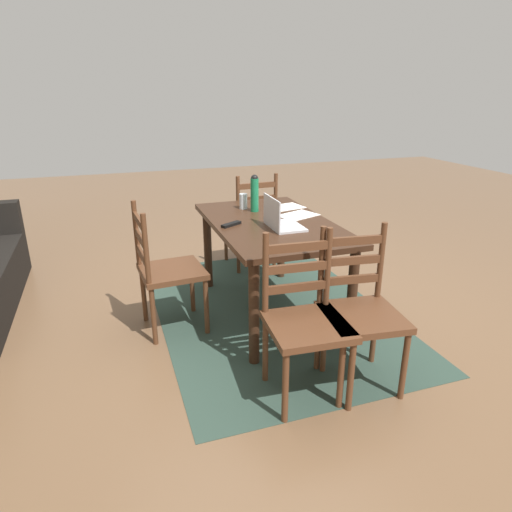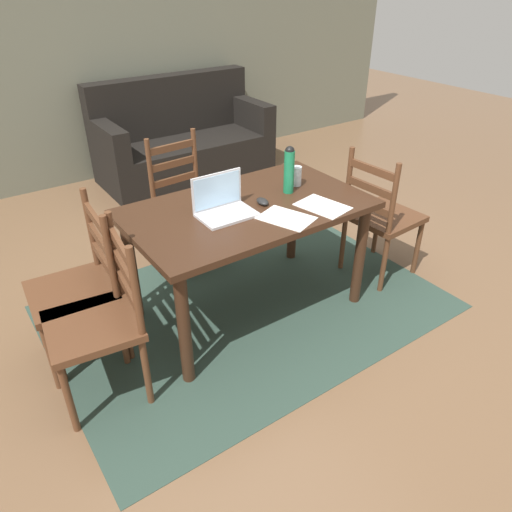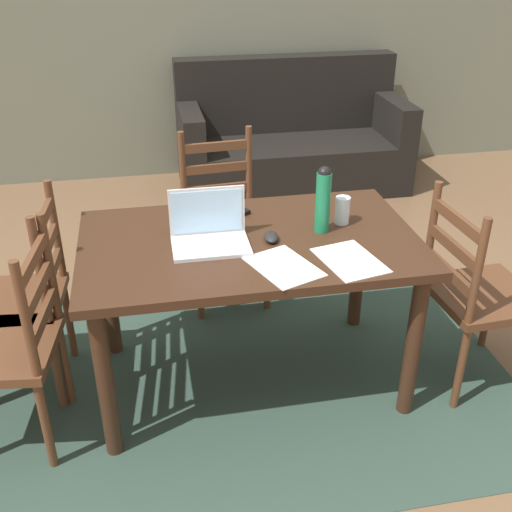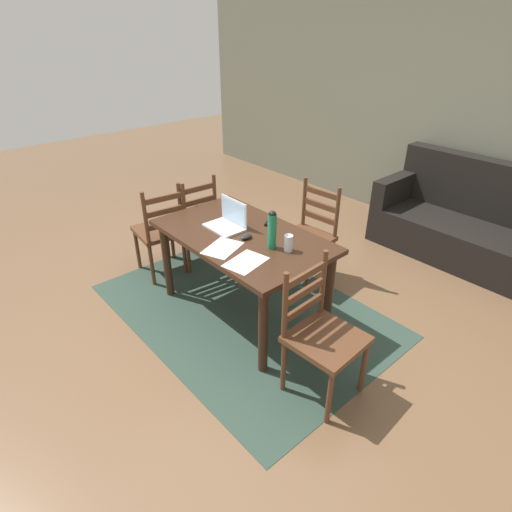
% 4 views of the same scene
% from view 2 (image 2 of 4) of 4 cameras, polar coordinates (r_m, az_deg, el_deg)
% --- Properties ---
extents(ground_plane, '(14.00, 14.00, 0.00)m').
position_cam_2_polar(ground_plane, '(3.28, -0.87, -6.04)').
color(ground_plane, brown).
extents(area_rug, '(2.49, 1.73, 0.01)m').
position_cam_2_polar(area_rug, '(3.27, -0.87, -6.00)').
color(area_rug, '#2D4238').
rests_on(area_rug, ground).
extents(wall_back, '(8.00, 0.12, 2.70)m').
position_cam_2_polar(wall_back, '(5.30, -20.42, 22.70)').
color(wall_back, '#6B6D5B').
rests_on(wall_back, ground).
extents(dining_table, '(1.44, 0.86, 0.75)m').
position_cam_2_polar(dining_table, '(2.93, -0.97, 4.14)').
color(dining_table, '#382114').
rests_on(dining_table, ground).
extents(chair_far_head, '(0.47, 0.47, 0.95)m').
position_cam_2_polar(chair_far_head, '(3.63, -8.13, 6.19)').
color(chair_far_head, '#56331E').
rests_on(chair_far_head, ground).
extents(chair_right_near, '(0.46, 0.46, 0.95)m').
position_cam_2_polar(chair_right_near, '(3.51, 14.55, 4.52)').
color(chair_right_near, '#56331E').
rests_on(chair_right_near, ground).
extents(chair_left_near, '(0.49, 0.49, 0.95)m').
position_cam_2_polar(chair_left_near, '(2.54, -17.95, -7.39)').
color(chair_left_near, '#56331E').
rests_on(chair_left_near, ground).
extents(chair_left_far, '(0.47, 0.47, 0.95)m').
position_cam_2_polar(chair_left_far, '(2.82, -20.26, -3.63)').
color(chair_left_far, '#56331E').
rests_on(chair_left_far, ground).
extents(couch, '(1.80, 0.80, 1.00)m').
position_cam_2_polar(couch, '(5.35, -8.74, 13.24)').
color(couch, black).
rests_on(couch, ground).
extents(laptop, '(0.32, 0.22, 0.23)m').
position_cam_2_polar(laptop, '(2.77, -3.98, 6.15)').
color(laptop, silver).
rests_on(laptop, dining_table).
extents(water_bottle, '(0.07, 0.07, 0.30)m').
position_cam_2_polar(water_bottle, '(3.01, 3.94, 10.25)').
color(water_bottle, '#197247').
rests_on(water_bottle, dining_table).
extents(drinking_glass, '(0.07, 0.07, 0.12)m').
position_cam_2_polar(drinking_glass, '(3.15, 4.80, 9.42)').
color(drinking_glass, silver).
rests_on(drinking_glass, dining_table).
extents(computer_mouse, '(0.07, 0.11, 0.03)m').
position_cam_2_polar(computer_mouse, '(2.90, 0.76, 6.48)').
color(computer_mouse, black).
rests_on(computer_mouse, dining_table).
extents(tv_remote, '(0.12, 0.17, 0.02)m').
position_cam_2_polar(tv_remote, '(3.11, -4.42, 8.09)').
color(tv_remote, black).
rests_on(tv_remote, dining_table).
extents(paper_stack_left, '(0.27, 0.33, 0.00)m').
position_cam_2_polar(paper_stack_left, '(2.90, 7.89, 5.85)').
color(paper_stack_left, white).
rests_on(paper_stack_left, dining_table).
extents(paper_stack_right, '(0.30, 0.35, 0.00)m').
position_cam_2_polar(paper_stack_right, '(2.74, 3.61, 4.50)').
color(paper_stack_right, white).
rests_on(paper_stack_right, dining_table).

